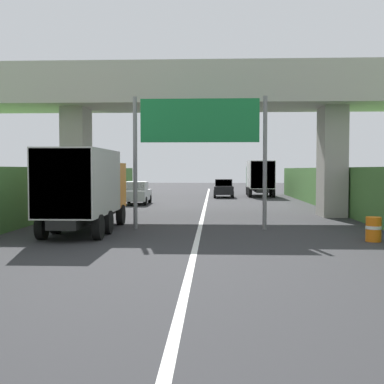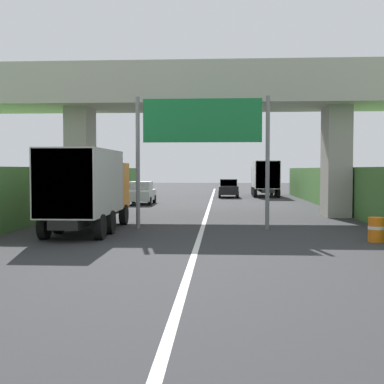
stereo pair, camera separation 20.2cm
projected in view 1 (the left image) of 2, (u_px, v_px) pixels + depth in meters
The scene contains 8 objects.
lane_centre_stripe at pixel (200, 229), 22.18m from camera, with size 0.20×90.58×0.01m, color white.
overpass_bridge at pixel (203, 104), 28.20m from camera, with size 40.00×4.80×8.33m.
overhead_highway_sign at pixel (200, 130), 21.84m from camera, with size 5.88×0.18×5.83m.
truck_green at pixel (260, 177), 48.79m from camera, with size 2.44×7.30×3.44m.
truck_orange at pixel (85, 186), 20.94m from camera, with size 2.44×7.30×3.44m.
car_silver at pixel (137, 193), 37.59m from camera, with size 1.86×4.10×1.72m.
car_black at pixel (223, 188), 46.88m from camera, with size 1.86×4.10×1.72m.
construction_barrel_4 at pixel (373, 229), 18.26m from camera, with size 0.57×0.57×0.90m.
Camera 1 is at (0.62, 3.22, 2.65)m, focal length 46.75 mm.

